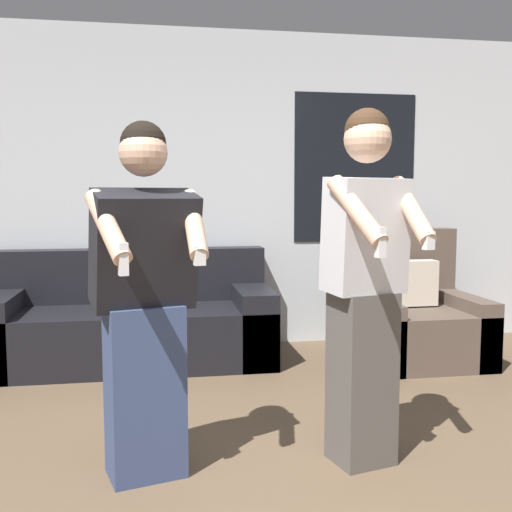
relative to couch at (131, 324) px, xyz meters
name	(u,v)px	position (x,y,z in m)	size (l,w,h in m)	color
wall_back	(223,190)	(0.79, 0.46, 1.05)	(6.29, 0.07, 2.70)	silver
couch	(131,324)	(0.00, 0.00, 0.00)	(2.19, 0.87, 0.87)	black
armchair	(413,319)	(2.23, -0.25, 0.02)	(0.93, 0.93, 1.03)	brown
person_left	(145,304)	(0.14, -1.98, 0.51)	(0.53, 0.59, 1.63)	#384770
person_right	(365,282)	(1.18, -2.00, 0.59)	(0.45, 0.52, 1.71)	#56514C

